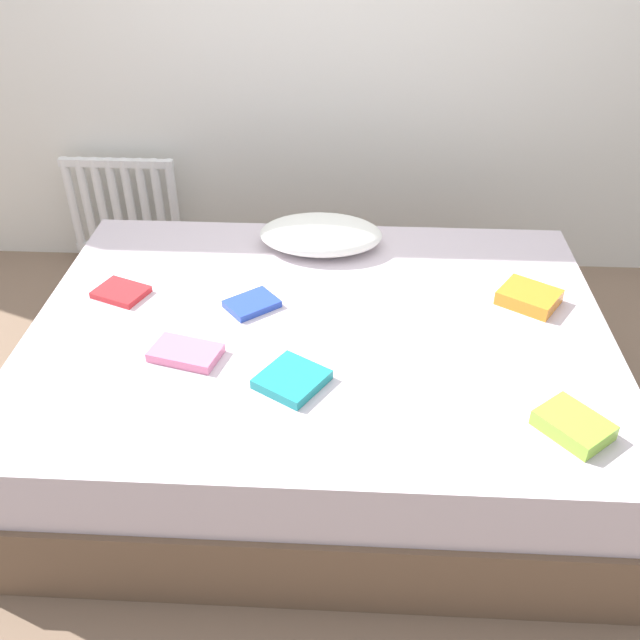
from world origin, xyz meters
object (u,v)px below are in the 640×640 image
Objects in this scene: textbook_lime at (573,425)px; textbook_red at (121,292)px; pillow at (321,234)px; textbook_teal at (292,379)px; radiator at (124,206)px; textbook_blue at (252,304)px; textbook_orange at (529,297)px; bed at (319,381)px; textbook_pink at (186,353)px.

textbook_lime reaches higher than textbook_red.
textbook_teal is at bearing -92.90° from pillow.
pillow reaches higher than radiator.
textbook_orange is at bearing -34.91° from textbook_blue.
pillow is 0.84m from textbook_orange.
bed is 0.92m from textbook_lime.
textbook_teal is (-0.04, -0.85, -0.04)m from pillow.
textbook_orange is at bearing 139.82° from textbook_lime.
bed is 0.42m from textbook_teal.
bed is 0.53m from textbook_pink.
textbook_blue is at bearing 74.44° from textbook_pink.
textbook_orange is (0.00, 0.65, 0.00)m from textbook_lime.
textbook_pink is (-0.39, -0.74, -0.04)m from pillow.
pillow is at bearing -172.80° from textbook_orange.
pillow reaches higher than textbook_orange.
bed is 4.09× the size of pillow.
textbook_teal is (-0.80, -0.48, -0.01)m from textbook_orange.
textbook_pink reaches higher than textbook_red.
textbook_teal is at bearing -115.59° from textbook_orange.
textbook_orange is at bearing 23.37° from textbook_red.
radiator is at bearing 129.16° from textbook_pink.
radiator is 3.28× the size of textbook_blue.
textbook_teal is (-0.07, -0.32, 0.27)m from bed.
pillow is 0.84m from textbook_pink.
radiator is 1.55m from textbook_pink.
pillow is 2.87× the size of textbook_blue.
textbook_orange is at bearing -30.08° from radiator.
textbook_lime is 0.87× the size of textbook_pink.
pillow is 0.86m from textbook_teal.
textbook_lime is 0.65m from textbook_orange.
textbook_lime reaches higher than textbook_pink.
bed is at bearing -59.66° from textbook_blue.
textbook_lime is at bearing -53.50° from pillow.
radiator is 1.38m from textbook_blue.
textbook_red is 1.46m from textbook_orange.
radiator is 2.97× the size of textbook_lime.
textbook_orange is at bearing -26.05° from pillow.
textbook_pink is at bearing -128.90° from textbook_orange.
bed is 1.60m from radiator.
bed is 0.37m from textbook_blue.
radiator is at bearing -173.27° from textbook_lime.
radiator is at bearing 155.38° from textbook_teal.
textbook_orange is (0.73, 0.17, 0.28)m from bed.
radiator reaches higher than textbook_lime.
textbook_pink is 1.18× the size of textbook_teal.
textbook_orange is at bearing 63.55° from textbook_teal.
textbook_orange reaches higher than textbook_red.
radiator is 2.90× the size of textbook_orange.
radiator is 1.24m from pillow.
radiator reaches higher than textbook_red.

